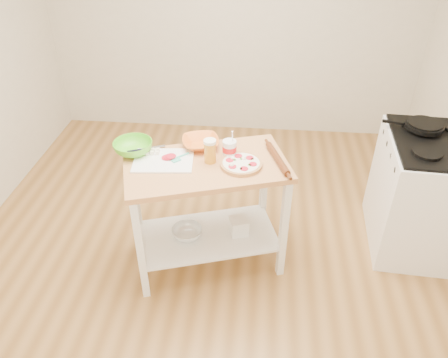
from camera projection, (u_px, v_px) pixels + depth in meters
name	position (u px, v px, depth m)	size (l,w,h in m)	color
room_shell	(206.00, 106.00, 2.64)	(4.04, 4.54, 2.74)	olive
prep_island	(207.00, 194.00, 3.08)	(1.22, 0.90, 0.90)	tan
gas_stove	(426.00, 194.00, 3.37)	(0.76, 0.87, 1.11)	white
skillet	(423.00, 126.00, 3.22)	(0.43, 0.28, 0.03)	black
pizza	(241.00, 164.00, 2.91)	(0.28, 0.28, 0.04)	tan
cutting_board	(163.00, 160.00, 2.96)	(0.43, 0.33, 0.04)	white
spatula	(180.00, 158.00, 2.97)	(0.11, 0.14, 0.01)	#42C5A9
knife	(141.00, 150.00, 3.05)	(0.25, 0.14, 0.01)	silver
orange_bowl	(201.00, 143.00, 3.10)	(0.26, 0.26, 0.06)	orange
green_bowl	(133.00, 147.00, 3.03)	(0.27, 0.27, 0.09)	#58C524
beer_pint	(210.00, 151.00, 2.91)	(0.08, 0.08, 0.17)	orange
yogurt_tub	(229.00, 148.00, 2.99)	(0.10, 0.10, 0.21)	white
rolling_pin	(278.00, 159.00, 2.95)	(0.04, 0.04, 0.38)	#5D2E15
shelf_glass_bowl	(187.00, 233.00, 3.27)	(0.23, 0.23, 0.07)	silver
shelf_bin	(239.00, 226.00, 3.29)	(0.13, 0.13, 0.13)	white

